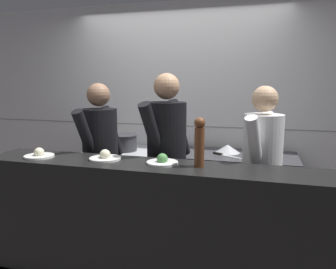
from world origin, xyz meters
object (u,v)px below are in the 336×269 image
object	(u,v)px
plated_dish_main	(39,155)
chef_line	(262,171)
stock_pot	(123,142)
mixing_bowl_steel	(227,149)
oven_range	(130,187)
chefs_knife	(224,155)
pepper_mill	(199,141)
chef_sous	(167,159)
plated_dish_appetiser	(105,157)
plated_dish_dessert	(162,161)
chef_head_cook	(101,160)

from	to	relation	value
plated_dish_main	chef_line	bearing A→B (deg)	17.39
stock_pot	mixing_bowl_steel	size ratio (longest dim) A/B	1.23
oven_range	mixing_bowl_steel	distance (m)	1.23
stock_pot	chefs_knife	bearing A→B (deg)	-3.10
plated_dish_main	pepper_mill	distance (m)	1.37
stock_pot	chef_sous	distance (m)	0.93
plated_dish_main	pepper_mill	xyz separation A→B (m)	(1.35, 0.07, 0.17)
stock_pot	plated_dish_appetiser	size ratio (longest dim) A/B	1.29
chefs_knife	plated_dish_dessert	bearing A→B (deg)	-110.29
chefs_knife	plated_dish_appetiser	world-z (taller)	plated_dish_appetiser
stock_pot	mixing_bowl_steel	world-z (taller)	stock_pot
oven_range	pepper_mill	world-z (taller)	pepper_mill
chefs_knife	plated_dish_appetiser	bearing A→B (deg)	-130.87
oven_range	stock_pot	size ratio (longest dim) A/B	2.92
mixing_bowl_steel	plated_dish_appetiser	bearing A→B (deg)	-127.10
plated_dish_appetiser	pepper_mill	xyz separation A→B (m)	(0.78, -0.01, 0.17)
plated_dish_appetiser	chef_line	xyz separation A→B (m)	(1.23, 0.49, -0.15)
mixing_bowl_steel	plated_dish_main	xyz separation A→B (m)	(-1.45, -1.23, 0.11)
stock_pot	chef_head_cook	xyz separation A→B (m)	(0.03, -0.61, -0.06)
plated_dish_main	plated_dish_dessert	bearing A→B (deg)	3.81
chefs_knife	chef_sous	distance (m)	0.72
plated_dish_dessert	chef_sous	xyz separation A→B (m)	(-0.09, 0.44, -0.09)
mixing_bowl_steel	plated_dish_main	bearing A→B (deg)	-139.65
chef_line	plated_dish_appetiser	bearing A→B (deg)	-139.84
stock_pot	pepper_mill	size ratio (longest dim) A/B	0.89
mixing_bowl_steel	plated_dish_dessert	distance (m)	1.23
plated_dish_dessert	chef_line	bearing A→B (deg)	33.62
mixing_bowl_steel	oven_range	bearing A→B (deg)	-175.86
oven_range	mixing_bowl_steel	bearing A→B (deg)	4.14
oven_range	stock_pot	world-z (taller)	stock_pot
chef_sous	plated_dish_main	bearing A→B (deg)	-134.55
oven_range	plated_dish_main	xyz separation A→B (m)	(-0.33, -1.15, 0.62)
oven_range	plated_dish_main	bearing A→B (deg)	-106.15
oven_range	chef_sous	size ratio (longest dim) A/B	0.55
plated_dish_appetiser	chef_line	size ratio (longest dim) A/B	0.16
mixing_bowl_steel	chef_line	size ratio (longest dim) A/B	0.16
chef_head_cook	pepper_mill	bearing A→B (deg)	-14.14
chef_sous	plated_dish_appetiser	bearing A→B (deg)	-114.46
mixing_bowl_steel	chef_sous	bearing A→B (deg)	-123.75
mixing_bowl_steel	chef_head_cook	xyz separation A→B (m)	(-1.15, -0.71, -0.03)
chefs_knife	chef_line	xyz separation A→B (m)	(0.38, -0.50, -0.01)
plated_dish_main	chef_line	xyz separation A→B (m)	(1.81, 0.57, -0.15)
stock_pot	plated_dish_appetiser	bearing A→B (deg)	-73.95
oven_range	chef_line	world-z (taller)	chef_line
plated_dish_appetiser	plated_dish_dessert	world-z (taller)	plated_dish_appetiser
plated_dish_main	plated_dish_appetiser	world-z (taller)	plated_dish_appetiser
oven_range	plated_dish_appetiser	bearing A→B (deg)	-77.38
stock_pot	mixing_bowl_steel	distance (m)	1.18
stock_pot	pepper_mill	distance (m)	1.54
chefs_knife	pepper_mill	xyz separation A→B (m)	(-0.08, -1.00, 0.32)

